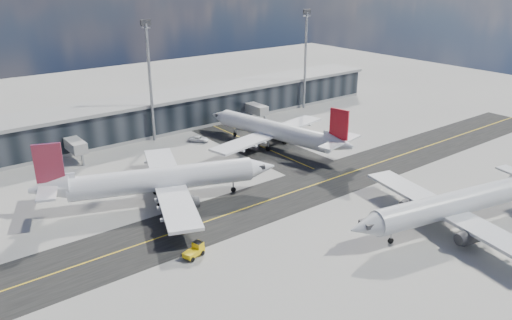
{
  "coord_description": "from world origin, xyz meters",
  "views": [
    {
      "loc": [
        -51.37,
        -60.03,
        39.72
      ],
      "look_at": [
        3.59,
        11.45,
        5.0
      ],
      "focal_mm": 35.0,
      "sensor_mm": 36.0,
      "label": 1
    }
  ],
  "objects_px": {
    "service_van": "(199,139)",
    "airliner_redtail": "(275,131)",
    "airliner_near": "(456,204)",
    "baggage_tug": "(195,250)",
    "airliner_af": "(159,180)"
  },
  "relations": [
    {
      "from": "airliner_redtail",
      "to": "baggage_tug",
      "type": "height_order",
      "value": "airliner_redtail"
    },
    {
      "from": "airliner_af",
      "to": "service_van",
      "type": "height_order",
      "value": "airliner_af"
    },
    {
      "from": "baggage_tug",
      "to": "service_van",
      "type": "relative_size",
      "value": 0.74
    },
    {
      "from": "airliner_af",
      "to": "service_van",
      "type": "bearing_deg",
      "value": 156.84
    },
    {
      "from": "airliner_af",
      "to": "airliner_near",
      "type": "height_order",
      "value": "airliner_af"
    },
    {
      "from": "airliner_af",
      "to": "service_van",
      "type": "distance_m",
      "value": 33.78
    },
    {
      "from": "baggage_tug",
      "to": "airliner_redtail",
      "type": "bearing_deg",
      "value": 109.95
    },
    {
      "from": "service_van",
      "to": "airliner_redtail",
      "type": "bearing_deg",
      "value": -89.09
    },
    {
      "from": "baggage_tug",
      "to": "airliner_near",
      "type": "bearing_deg",
      "value": 48.3
    },
    {
      "from": "airliner_redtail",
      "to": "service_van",
      "type": "relative_size",
      "value": 8.53
    },
    {
      "from": "service_van",
      "to": "baggage_tug",
      "type": "bearing_deg",
      "value": -161.36
    },
    {
      "from": "baggage_tug",
      "to": "service_van",
      "type": "height_order",
      "value": "baggage_tug"
    },
    {
      "from": "baggage_tug",
      "to": "service_van",
      "type": "distance_m",
      "value": 52.26
    },
    {
      "from": "airliner_af",
      "to": "baggage_tug",
      "type": "bearing_deg",
      "value": 7.15
    },
    {
      "from": "airliner_redtail",
      "to": "airliner_near",
      "type": "height_order",
      "value": "airliner_redtail"
    }
  ]
}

